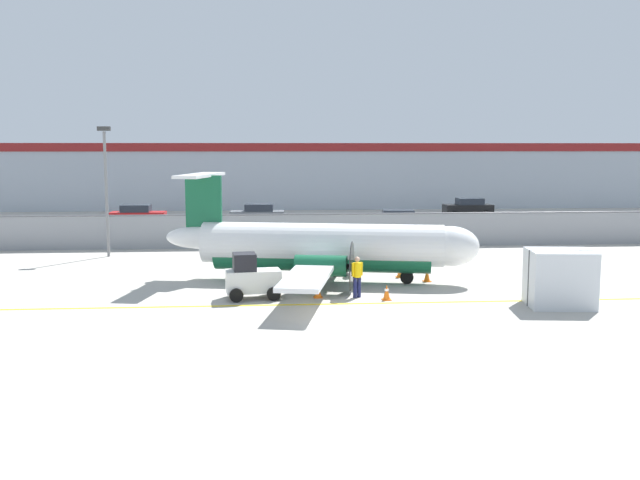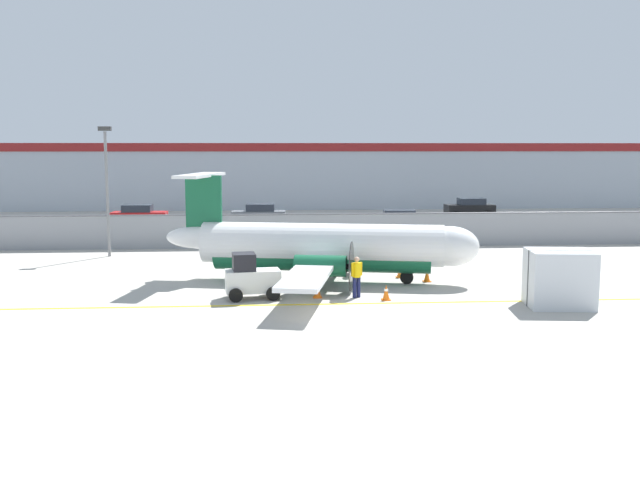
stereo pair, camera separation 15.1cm
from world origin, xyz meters
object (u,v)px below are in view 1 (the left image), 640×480
Objects in this scene: traffic_cone_near_right at (318,290)px; traffic_cone_far_left at (427,275)px; commuter_airplane at (327,247)px; traffic_cone_far_right at (400,271)px; parked_car_2 at (396,221)px; apron_light_pole at (106,180)px; traffic_cone_near_left at (387,292)px; parked_car_1 at (258,214)px; parked_car_3 at (468,207)px; cargo_container at (560,278)px; ground_crew_worker at (357,275)px; parked_car_0 at (138,215)px; baggage_tug at (252,278)px.

traffic_cone_far_left is (5.27, 3.12, 0.00)m from traffic_cone_near_right.
traffic_cone_far_right is (3.54, 0.81, -1.29)m from commuter_airplane.
parked_car_2 is 0.59× the size of apron_light_pole.
traffic_cone_near_left is 28.55m from parked_car_1.
commuter_airplane is 3.76× the size of parked_car_3.
cargo_container is 4.09× the size of traffic_cone_far_left.
parked_car_2 is 1.02× the size of parked_car_3.
ground_crew_worker is 0.40× the size of parked_car_0.
baggage_tug is 1.44× the size of ground_crew_worker.
cargo_container is (11.92, -2.34, 0.24)m from baggage_tug.
baggage_tug is at bearing 175.59° from cargo_container.
apron_light_pole is at bearing 151.38° from traffic_cone_far_left.
baggage_tug is 0.57× the size of parked_car_1.
commuter_airplane is 3.73× the size of parked_car_1.
traffic_cone_near_left is (-6.49, 1.62, -0.79)m from cargo_container.
baggage_tug is at bearing 58.71° from parked_car_3.
baggage_tug is 0.34× the size of apron_light_pole.
traffic_cone_near_left is at bearing -61.80° from parked_car_0.
parked_car_0 is at bearing 93.82° from apron_light_pole.
parked_car_0 is 0.97× the size of parked_car_2.
parked_car_0 is at bearing 117.74° from traffic_cone_near_left.
parked_car_0 is at bearing 125.48° from traffic_cone_far_left.
parked_car_2 is (2.99, 17.08, 0.58)m from traffic_cone_far_right.
traffic_cone_near_right is at bearing -121.14° from ground_crew_worker.
traffic_cone_far_right is at bearing 109.62° from parked_car_1.
parked_car_3 is (15.64, 32.32, 0.58)m from traffic_cone_near_right.
ground_crew_worker is at bearing -43.81° from apron_light_pole.
ground_crew_worker is 7.94m from cargo_container.
ground_crew_worker is 2.66× the size of traffic_cone_near_left.
parked_car_0 is at bearing 2.90° from parked_car_1.
cargo_container is at bearing -13.98° from traffic_cone_near_left.
baggage_tug is 3.82× the size of traffic_cone_far_left.
parked_car_1 is 1.01× the size of parked_car_3.
parked_car_1 is (-0.01, 27.29, 0.04)m from baggage_tug.
apron_light_pole is (-18.19, -9.34, 3.41)m from parked_car_2.
baggage_tug is at bearing 178.96° from traffic_cone_near_right.
ground_crew_worker is at bearing -63.59° from commuter_airplane.
baggage_tug is 3.82× the size of traffic_cone_near_right.
parked_car_1 is at bearing 100.98° from traffic_cone_near_left.
parked_car_3 is (6.41, 34.62, -0.21)m from cargo_container.
parked_car_3 reaches higher than traffic_cone_near_left.
parked_car_1 is (-2.70, 27.34, 0.58)m from traffic_cone_near_right.
parked_car_1 is (-6.92, 23.10, 0.58)m from traffic_cone_far_right.
traffic_cone_far_left is at bearing 14.03° from baggage_tug.
baggage_tug is at bearing 172.37° from traffic_cone_near_left.
commuter_airplane is at bearing -61.58° from parked_car_0.
traffic_cone_far_left is 1.00× the size of traffic_cone_far_right.
parked_car_1 reaches higher than traffic_cone_near_left.
traffic_cone_near_right and traffic_cone_far_left have the same top height.
baggage_tug is 0.58× the size of parked_car_3.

